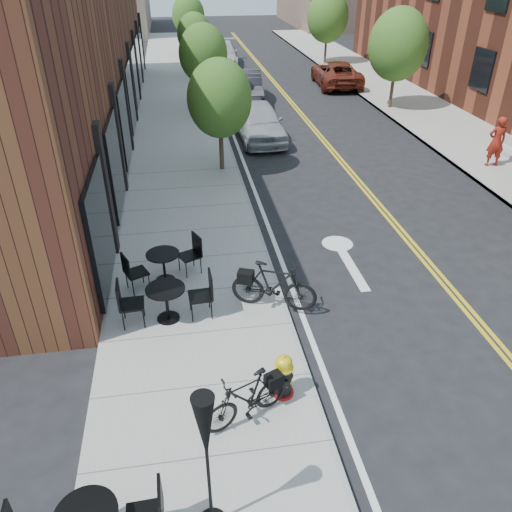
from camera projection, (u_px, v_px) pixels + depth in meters
ground at (293, 327)px, 10.63m from camera, size 120.00×120.00×0.00m
sidewalk_near at (182, 162)px, 18.75m from camera, size 4.00×70.00×0.12m
sidewalk_far at (478, 146)px, 20.36m from camera, size 4.00×70.00×0.12m
building_near at (58, 50)px, 19.72m from camera, size 5.00×28.00×7.00m
tree_near_a at (220, 99)px, 16.77m from camera, size 2.20×2.20×3.81m
tree_near_b at (203, 54)px, 23.45m from camera, size 2.30×2.30×3.98m
tree_near_c at (194, 34)px, 30.28m from camera, size 2.10×2.10×3.67m
tree_near_d at (188, 15)px, 36.88m from camera, size 2.40×2.40×4.11m
tree_far_b at (398, 45)px, 23.66m from camera, size 2.80×2.80×4.62m
tree_far_c at (328, 17)px, 33.77m from camera, size 2.80×2.80×4.62m
fire_hydrant at (283, 376)px, 8.67m from camera, size 0.44×0.44×0.89m
bicycle_left at (247, 398)px, 8.16m from camera, size 1.65×1.06×0.96m
bicycle_right at (274, 286)px, 10.75m from camera, size 1.95×1.20×1.14m
bistro_set_b at (164, 263)px, 11.67m from camera, size 1.83×1.16×0.98m
bistro_set_c at (166, 299)px, 10.42m from camera, size 1.92×0.86×1.03m
patio_umbrella at (206, 438)px, 5.95m from camera, size 0.40×0.40×2.46m
parked_car_a at (259, 121)px, 20.87m from camera, size 1.94×4.50×1.52m
parked_car_b at (245, 87)px, 26.10m from camera, size 1.91×4.73×1.53m
parked_car_c at (222, 54)px, 34.44m from camera, size 2.73×5.51×1.54m
parked_car_far at (336, 74)px, 29.28m from camera, size 2.72×5.23×1.41m
pedestrian at (496, 142)px, 17.85m from camera, size 0.70×0.49×1.80m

